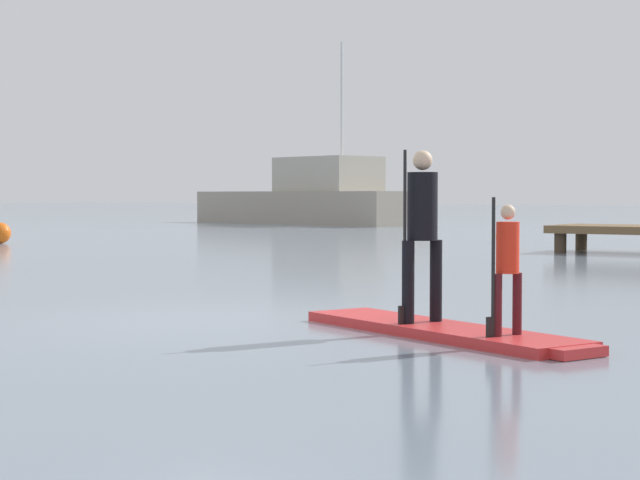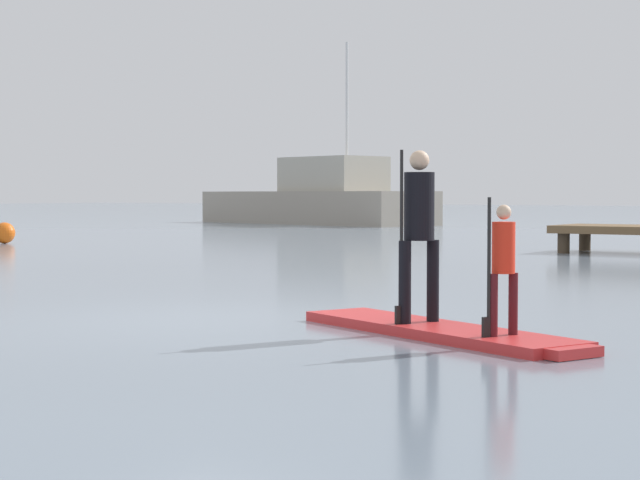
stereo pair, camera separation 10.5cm
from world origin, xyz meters
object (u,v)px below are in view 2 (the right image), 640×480
(paddler_child_solo, at_px, (503,262))
(mooring_buoy_near, at_px, (4,233))
(paddler_adult, at_px, (419,224))
(mooring_buoy_mid, at_px, (506,236))
(fishing_boat_white_large, at_px, (319,200))
(paddleboard_near, at_px, (440,331))

(paddler_child_solo, bearing_deg, mooring_buoy_near, 149.93)
(paddler_adult, bearing_deg, paddler_child_solo, -23.66)
(mooring_buoy_mid, bearing_deg, paddler_child_solo, -66.63)
(fishing_boat_white_large, relative_size, mooring_buoy_near, 21.75)
(mooring_buoy_near, height_order, mooring_buoy_mid, mooring_buoy_near)
(paddleboard_near, xyz_separation_m, fishing_boat_white_large, (-22.91, 32.90, 1.04))
(paddleboard_near, xyz_separation_m, mooring_buoy_near, (-19.16, 11.19, 0.25))
(paddler_child_solo, bearing_deg, mooring_buoy_mid, 113.37)
(paddleboard_near, bearing_deg, paddler_adult, 157.58)
(paddler_child_solo, relative_size, fishing_boat_white_large, 0.10)
(paddler_adult, distance_m, fishing_boat_white_large, 39.81)
(paddleboard_near, relative_size, fishing_boat_white_large, 0.28)
(paddleboard_near, height_order, paddler_child_solo, paddler_child_solo)
(paddler_adult, distance_m, mooring_buoy_near, 21.87)
(paddler_adult, bearing_deg, mooring_buoy_mid, 111.06)
(paddler_child_solo, xyz_separation_m, mooring_buoy_mid, (-8.44, 19.54, -0.57))
(paddler_child_solo, xyz_separation_m, fishing_boat_white_large, (-23.71, 33.26, 0.33))
(paddler_adult, bearing_deg, mooring_buoy_near, 149.58)
(paddler_adult, relative_size, fishing_boat_white_large, 0.13)
(paddleboard_near, bearing_deg, mooring_buoy_near, 149.70)
(paddler_child_solo, xyz_separation_m, mooring_buoy_near, (-19.95, 11.55, -0.47))
(paddler_adult, height_order, mooring_buoy_mid, paddler_adult)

